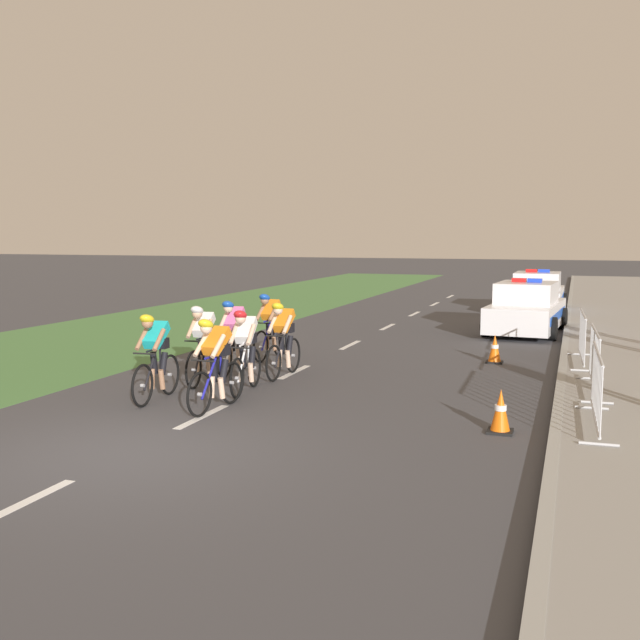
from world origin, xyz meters
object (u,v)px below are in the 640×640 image
(cyclist_second, at_px, (215,363))
(police_car_second, at_px, (537,294))
(cyclist_lead, at_px, (155,356))
(cyclist_seventh, at_px, (270,325))
(police_car_nearest, at_px, (526,310))
(crowd_barrier_middle, at_px, (594,361))
(crowd_barrier_rear, at_px, (582,338))
(traffic_cone_near, at_px, (501,412))
(cyclist_sixth, at_px, (283,338))
(cyclist_fourth, at_px, (245,350))
(cyclist_fifth, at_px, (234,336))
(traffic_cone_mid, at_px, (495,349))
(cyclist_third, at_px, (203,343))
(crowd_barrier_front, at_px, (597,390))

(cyclist_second, distance_m, police_car_second, 18.02)
(cyclist_lead, relative_size, cyclist_seventh, 1.00)
(cyclist_lead, xyz_separation_m, police_car_nearest, (5.42, 11.26, -0.11))
(cyclist_lead, relative_size, crowd_barrier_middle, 0.74)
(crowd_barrier_rear, height_order, traffic_cone_near, crowd_barrier_rear)
(crowd_barrier_rear, bearing_deg, cyclist_sixth, -151.88)
(police_car_second, bearing_deg, cyclist_fourth, -104.70)
(cyclist_seventh, height_order, crowd_barrier_rear, cyclist_seventh)
(cyclist_fifth, bearing_deg, traffic_cone_near, -27.00)
(cyclist_sixth, xyz_separation_m, crowd_barrier_rear, (5.65, 3.02, -0.14))
(police_car_second, bearing_deg, cyclist_fifth, -109.85)
(police_car_nearest, bearing_deg, cyclist_second, -109.67)
(cyclist_sixth, height_order, crowd_barrier_rear, cyclist_sixth)
(crowd_barrier_middle, distance_m, traffic_cone_mid, 3.63)
(cyclist_third, distance_m, cyclist_fifth, 1.15)
(cyclist_lead, xyz_separation_m, cyclist_sixth, (1.27, 2.68, 0.00))
(cyclist_lead, relative_size, cyclist_third, 1.00)
(cyclist_seventh, xyz_separation_m, police_car_second, (5.23, 12.69, -0.11))
(police_car_nearest, relative_size, police_car_second, 1.02)
(cyclist_third, height_order, police_car_nearest, police_car_nearest)
(cyclist_fourth, distance_m, cyclist_seventh, 3.60)
(cyclist_lead, xyz_separation_m, cyclist_fourth, (1.18, 1.09, 0.00))
(police_car_nearest, distance_m, crowd_barrier_middle, 8.66)
(cyclist_second, bearing_deg, cyclist_fourth, 94.48)
(cyclist_fifth, height_order, traffic_cone_mid, cyclist_fifth)
(cyclist_sixth, bearing_deg, crowd_barrier_rear, 28.12)
(cyclist_sixth, distance_m, police_car_second, 15.15)
(cyclist_fifth, relative_size, crowd_barrier_middle, 0.74)
(cyclist_fifth, bearing_deg, police_car_second, 70.15)
(cyclist_second, bearing_deg, crowd_barrier_front, 5.11)
(cyclist_sixth, height_order, police_car_nearest, police_car_nearest)
(cyclist_third, bearing_deg, police_car_second, 71.22)
(police_car_nearest, xyz_separation_m, crowd_barrier_front, (1.66, -11.03, -0.03))
(police_car_nearest, bearing_deg, police_car_second, 89.99)
(cyclist_third, distance_m, traffic_cone_mid, 6.56)
(crowd_barrier_middle, bearing_deg, traffic_cone_mid, 123.76)
(cyclist_third, distance_m, traffic_cone_near, 5.98)
(cyclist_seventh, bearing_deg, cyclist_sixth, -59.94)
(cyclist_fourth, bearing_deg, cyclist_fifth, 122.18)
(cyclist_lead, relative_size, police_car_nearest, 0.38)
(cyclist_fourth, distance_m, police_car_second, 16.70)
(cyclist_lead, bearing_deg, police_car_second, 72.56)
(cyclist_third, bearing_deg, cyclist_fifth, 85.82)
(cyclist_fourth, xyz_separation_m, cyclist_sixth, (0.09, 1.59, 0.00))
(cyclist_fifth, bearing_deg, police_car_nearest, 58.47)
(crowd_barrier_middle, relative_size, traffic_cone_near, 3.63)
(cyclist_lead, relative_size, cyclist_fifth, 1.00)
(police_car_nearest, height_order, police_car_second, same)
(cyclist_third, distance_m, crowd_barrier_front, 7.12)
(cyclist_second, bearing_deg, crowd_barrier_middle, 27.71)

